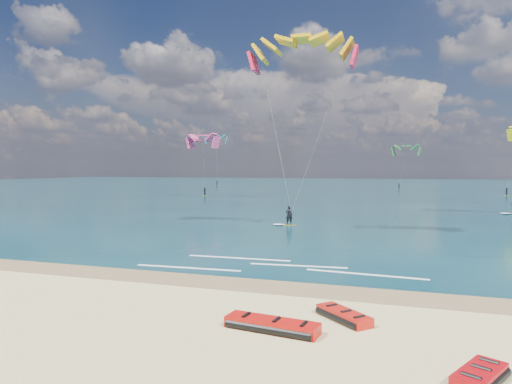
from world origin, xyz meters
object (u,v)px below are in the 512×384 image
(packed_kite_right, at_px, (480,383))
(kitesurfer_main, at_px, (296,125))
(packed_kite_left, at_px, (272,331))
(packed_kite_mid, at_px, (344,320))

(packed_kite_right, height_order, kitesurfer_main, kitesurfer_main)
(packed_kite_left, distance_m, kitesurfer_main, 24.58)
(packed_kite_mid, bearing_deg, packed_kite_right, -1.19)
(packed_kite_right, bearing_deg, kitesurfer_main, 50.09)
(packed_kite_right, xyz_separation_m, kitesurfer_main, (-10.02, 24.47, 8.48))
(packed_kite_left, height_order, packed_kite_right, packed_kite_left)
(kitesurfer_main, bearing_deg, packed_kite_right, -101.83)
(kitesurfer_main, bearing_deg, packed_kite_mid, -107.00)
(packed_kite_left, height_order, packed_kite_mid, packed_kite_left)
(packed_kite_mid, xyz_separation_m, kitesurfer_main, (-6.45, 20.97, 8.48))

